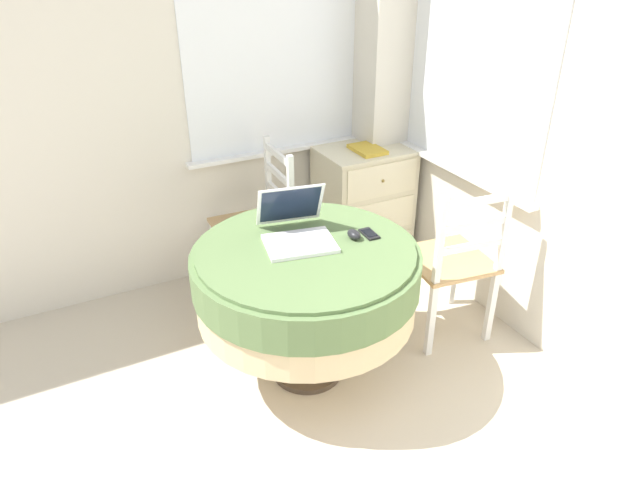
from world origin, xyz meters
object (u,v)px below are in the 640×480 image
Objects in this scene: cell_phone at (369,234)px; corner_cabinet at (363,203)px; laptop at (296,229)px; dining_chair_near_back_window at (258,224)px; round_dining_table at (306,277)px; book_on_cabinet at (367,149)px; computer_mouse at (354,234)px; dining_chair_near_right_window at (452,263)px.

corner_cabinet reaches higher than cell_phone.
dining_chair_near_back_window is (0.09, 0.74, -0.33)m from laptop.
book_on_cabinet is at bearing 45.25° from round_dining_table.
laptop is at bearing 90.57° from round_dining_table.
round_dining_table is at bearing -96.10° from dining_chair_near_back_window.
round_dining_table is 1.23m from book_on_cabinet.
cell_phone is at bearing -3.75° from round_dining_table.
laptop is at bearing 153.88° from computer_mouse.
round_dining_table is 1.15× the size of dining_chair_near_right_window.
book_on_cabinet is (0.02, 0.92, 0.34)m from dining_chair_near_right_window.
book_on_cabinet is (-0.02, -0.06, 0.40)m from corner_cabinet.
computer_mouse is at bearing 179.41° from cell_phone.
dining_chair_near_back_window is at bearing 129.79° from dining_chair_near_right_window.
book_on_cabinet is at bearing -107.80° from corner_cabinet.
cell_phone is (0.08, -0.00, -0.02)m from computer_mouse.
dining_chair_near_back_window is 1.19× the size of corner_cabinet.
cell_phone reaches higher than round_dining_table.
book_on_cabinet is at bearing 1.93° from dining_chair_near_back_window.
dining_chair_near_back_window is at bearing 83.02° from laptop.
dining_chair_near_back_window reaches higher than cell_phone.
dining_chair_near_right_window reaches higher than cell_phone.
book_on_cabinet is at bearing 41.76° from laptop.
round_dining_table is 0.85m from dining_chair_near_back_window.
dining_chair_near_right_window is 3.87× the size of book_on_cabinet.
laptop is at bearing 159.86° from cell_phone.
laptop reaches higher than dining_chair_near_back_window.
cell_phone is 1.03m from book_on_cabinet.
dining_chair_near_back_window is (0.09, 0.84, -0.12)m from round_dining_table.
round_dining_table is 2.59× the size of laptop.
dining_chair_near_back_window is at bearing -178.07° from book_on_cabinet.
computer_mouse is 0.71× the size of cell_phone.
corner_cabinet is at bearing 43.23° from laptop.
cell_phone is 0.13× the size of dining_chair_near_right_window.
dining_chair_near_right_window is 1.19× the size of corner_cabinet.
corner_cabinet is (0.04, 0.98, -0.06)m from dining_chair_near_right_window.
corner_cabinet is 3.25× the size of book_on_cabinet.
computer_mouse is (0.24, -0.02, 0.18)m from round_dining_table.
laptop is 0.27m from computer_mouse.
computer_mouse reaches higher than round_dining_table.
corner_cabinet is (0.87, 0.82, -0.39)m from laptop.
laptop is 1.72× the size of book_on_cabinet.
dining_chair_near_right_window reaches higher than round_dining_table.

